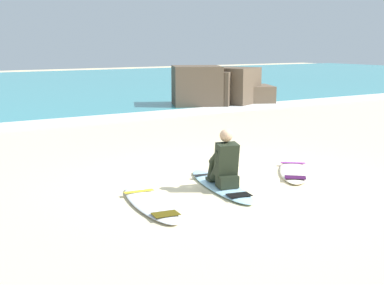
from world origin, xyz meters
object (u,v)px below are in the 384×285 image
(surfboard_spare_near, at_px, (150,203))
(surfboard_spare_far, at_px, (294,171))
(surfer_seated, at_px, (225,164))
(surfboard_main, at_px, (220,185))

(surfboard_spare_near, xyz_separation_m, surfboard_spare_far, (3.17, 0.35, 0.00))
(surfer_seated, bearing_deg, surfboard_spare_near, -175.17)
(surfboard_spare_near, bearing_deg, surfer_seated, 4.83)
(surfboard_main, xyz_separation_m, surfer_seated, (-0.03, -0.15, 0.40))
(surfer_seated, height_order, surfboard_spare_near, surfer_seated)
(surfboard_main, height_order, surfboard_spare_near, same)
(surfboard_main, relative_size, surfboard_spare_near, 1.12)
(surfboard_main, distance_m, surfer_seated, 0.43)
(surfboard_main, bearing_deg, surfboard_spare_near, -169.64)
(surfer_seated, xyz_separation_m, surfboard_spare_near, (-1.43, -0.12, -0.40))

